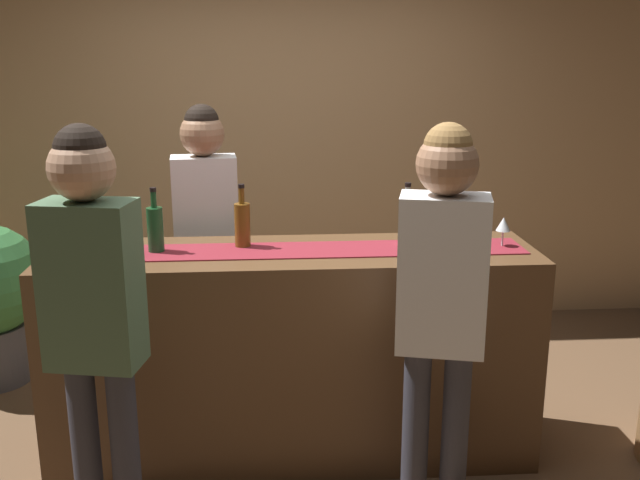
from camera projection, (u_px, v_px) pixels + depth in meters
name	position (u px, v px, depth m)	size (l,w,h in m)	color
ground_plane	(294.00, 449.00, 3.62)	(10.00, 10.00, 0.00)	brown
back_wall	(282.00, 121.00, 5.08)	(6.00, 0.12, 2.90)	tan
bar_counter	(293.00, 354.00, 3.48)	(2.28, 0.60, 1.03)	#543821
counter_runner_cloth	(292.00, 250.00, 3.35)	(2.17, 0.28, 0.01)	maroon
wine_bottle_green	(155.00, 228.00, 3.30)	(0.07, 0.07, 0.30)	#194723
wine_bottle_clear	(407.00, 222.00, 3.42)	(0.07, 0.07, 0.30)	#B2C6C1
wine_bottle_amber	(242.00, 224.00, 3.39)	(0.07, 0.07, 0.30)	brown
wine_glass_near_customer	(461.00, 228.00, 3.34)	(0.07, 0.07, 0.14)	silver
wine_glass_mid_counter	(503.00, 225.00, 3.40)	(0.07, 0.07, 0.14)	silver
bartender	(206.00, 224.00, 3.88)	(0.36, 0.23, 1.67)	#26262B
customer_sipping	(442.00, 289.00, 2.80)	(0.38, 0.27, 1.68)	#33333D
customer_browsing	(93.00, 300.00, 2.65)	(0.37, 0.26, 1.69)	#33333D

